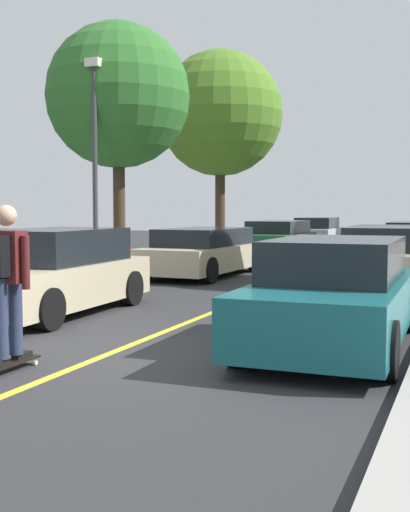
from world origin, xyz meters
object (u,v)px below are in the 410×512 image
street_tree_left_near (220,114)px  skateboard (9,363)px  parked_car_left_far (277,239)px  parked_car_right_nearest (335,295)px  parked_car_left_nearest (53,273)px  fire_hydrant (129,260)px  skateboarder (5,273)px  street_tree_left_nearest (118,96)px  parked_car_left_farthest (317,233)px  parked_car_right_near (389,259)px  streetlamp (95,152)px  parked_car_left_near (203,252)px

street_tree_left_near → skateboard: (4.04, -17.03, -5.18)m
parked_car_left_far → street_tree_left_near: size_ratio=0.57×
parked_car_right_nearest → skateboard: parked_car_right_nearest is taller
parked_car_left_nearest → parked_car_left_far: (0.00, 13.81, -0.03)m
fire_hydrant → skateboarder: bearing=-69.1°
parked_car_left_far → fire_hydrant: parked_car_left_far is taller
street_tree_left_nearest → skateboarder: size_ratio=3.76×
street_tree_left_near → skateboarder: street_tree_left_near is taller
parked_car_left_far → street_tree_left_nearest: 9.07m
parked_car_left_farthest → parked_car_right_nearest: size_ratio=0.99×
skateboarder → parked_car_left_nearest: bearing=118.3°
parked_car_right_nearest → fire_hydrant: 9.01m
parked_car_left_nearest → parked_car_left_far: size_ratio=0.98×
parked_car_right_near → streetlamp: bearing=-172.6°
streetlamp → parked_car_right_nearest: bearing=-37.0°
parked_car_left_nearest → parked_car_right_nearest: 5.06m
street_tree_left_near → streetlamp: (0.38, -9.31, -2.15)m
parked_car_left_far → parked_car_right_nearest: (4.98, -14.68, 0.01)m
parked_car_left_nearest → parked_car_left_near: size_ratio=0.90×
parked_car_right_nearest → streetlamp: 8.77m
street_tree_left_near → parked_car_right_near: bearing=-49.9°
street_tree_left_near → skateboarder: size_ratio=4.30×
parked_car_left_far → parked_car_right_near: (4.98, -8.75, 0.04)m
parked_car_right_nearest → fire_hydrant: (-6.48, 6.25, -0.19)m
parked_car_left_far → street_tree_left_nearest: street_tree_left_nearest is taller
parked_car_left_nearest → parked_car_right_nearest: size_ratio=0.96×
parked_car_left_farthest → streetlamp: 16.57m
streetlamp → street_tree_left_near: bearing=92.3°
parked_car_left_nearest → skateboarder: 4.06m
street_tree_left_nearest → parked_car_right_near: bearing=-7.4°
parked_car_left_farthest → parked_car_right_near: parked_car_right_near is taller
skateboard → skateboarder: skateboarder is taller
parked_car_left_nearest → parked_car_left_far: 13.81m
fire_hydrant → parked_car_left_farthest: bearing=84.3°
parked_car_left_nearest → street_tree_left_nearest: street_tree_left_nearest is taller
streetlamp → street_tree_left_nearest: bearing=101.8°
parked_car_right_nearest → streetlamp: streetlamp is taller
parked_car_left_nearest → skateboarder: size_ratio=2.41×
parked_car_left_farthest → street_tree_left_near: size_ratio=0.58×
parked_car_left_nearest → street_tree_left_nearest: (-2.12, 5.99, 4.04)m
parked_car_left_farthest → fire_hydrant: (-1.50, -15.12, -0.19)m
parked_car_right_near → street_tree_left_nearest: street_tree_left_nearest is taller
parked_car_right_nearest → parked_car_right_near: (0.00, 5.94, 0.03)m
parked_car_right_near → skateboard: bearing=-109.6°
parked_car_left_farthest → street_tree_left_nearest: bearing=-98.3°
parked_car_left_near → skateboarder: size_ratio=2.68×
parked_car_left_far → fire_hydrant: 8.57m
parked_car_left_far → parked_car_left_nearest: bearing=-90.0°
fire_hydrant → skateboarder: (3.41, -8.94, 0.61)m
parked_car_left_far → streetlamp: streetlamp is taller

